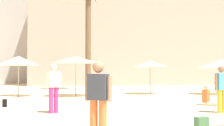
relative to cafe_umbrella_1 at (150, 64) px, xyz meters
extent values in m
cube|color=#DB9989|center=(2.13, 14.80, 4.28)|extent=(23.07, 8.04, 12.52)
cylinder|color=brown|center=(-3.80, 4.33, 2.50)|extent=(0.45, 0.45, 8.96)
cylinder|color=gray|center=(0.00, 0.00, -0.89)|extent=(0.06, 0.06, 2.17)
cone|color=beige|center=(0.00, 0.00, 0.00)|extent=(2.17, 2.17, 0.39)
cylinder|color=gray|center=(-4.80, -1.02, -0.79)|extent=(0.06, 0.06, 2.36)
cone|color=beige|center=(-4.80, -1.02, 0.19)|extent=(2.79, 2.79, 0.38)
cylinder|color=gray|center=(-8.12, -0.80, -0.79)|extent=(0.06, 0.06, 2.37)
cone|color=beige|center=(-8.12, -0.80, 0.13)|extent=(2.43, 2.43, 0.55)
cylinder|color=gray|center=(4.39, -0.94, -0.85)|extent=(0.06, 0.06, 2.24)
cone|color=white|center=(4.39, -0.94, 0.00)|extent=(2.74, 2.74, 0.53)
cube|color=#3D6744|center=(-2.02, -11.86, -1.76)|extent=(0.34, 0.25, 0.42)
cube|color=black|center=(-6.45, -11.59, -1.20)|extent=(0.10, 0.02, 0.18)
cylinder|color=#B7337F|center=(-5.72, -7.86, -1.52)|extent=(0.22, 0.22, 0.91)
cylinder|color=#B7337F|center=(-5.55, -7.76, -1.52)|extent=(0.22, 0.22, 0.91)
cube|color=white|center=(-5.64, -7.81, -0.78)|extent=(0.46, 0.39, 0.56)
sphere|color=beige|center=(-5.64, -7.81, -0.36)|extent=(0.33, 0.33, 0.24)
cylinder|color=beige|center=(-5.85, -7.93, -0.82)|extent=(0.14, 0.14, 0.53)
cylinder|color=beige|center=(-5.42, -7.68, -0.82)|extent=(0.14, 0.14, 0.53)
cylinder|color=gold|center=(0.17, -8.61, -1.57)|extent=(0.20, 0.20, 0.82)
cylinder|color=gold|center=(0.36, -8.55, -1.57)|extent=(0.20, 0.20, 0.82)
cube|color=#4CB2DB|center=(0.27, -8.58, -0.86)|extent=(0.45, 0.32, 0.60)
sphere|color=#936B51|center=(0.27, -8.58, -0.42)|extent=(0.30, 0.30, 0.24)
cylinder|color=#936B51|center=(0.02, -8.65, -0.89)|extent=(0.12, 0.12, 0.57)
cylinder|color=orange|center=(-4.37, -12.43, -1.53)|extent=(0.22, 0.22, 0.90)
cylinder|color=orange|center=(-4.54, -12.33, -1.53)|extent=(0.22, 0.22, 0.90)
cube|color=#333842|center=(-4.45, -12.38, -0.82)|extent=(0.46, 0.40, 0.53)
sphere|color=#936B51|center=(-4.45, -12.38, -0.41)|extent=(0.33, 0.33, 0.24)
cylinder|color=#936B51|center=(-4.24, -12.51, -0.85)|extent=(0.14, 0.14, 0.50)
cylinder|color=#936B51|center=(-4.67, -12.25, -0.85)|extent=(0.14, 0.14, 0.50)
cylinder|color=beige|center=(1.19, -6.48, -1.89)|extent=(0.73, 0.74, 0.16)
cylinder|color=beige|center=(1.05, -6.62, -1.89)|extent=(0.73, 0.74, 0.16)
cube|color=orange|center=(0.81, -6.23, -1.57)|extent=(0.44, 0.44, 0.56)
sphere|color=beige|center=(0.81, -6.23, -1.15)|extent=(0.34, 0.34, 0.24)
camera|label=1|loc=(-4.96, -18.20, -0.51)|focal=46.22mm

